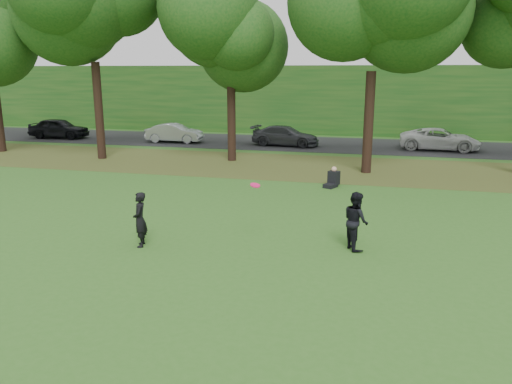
% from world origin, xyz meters
% --- Properties ---
extents(ground, '(120.00, 120.00, 0.00)m').
position_xyz_m(ground, '(0.00, 0.00, 0.00)').
color(ground, '#2D5B1C').
rests_on(ground, ground).
extents(leaf_litter, '(60.00, 7.00, 0.01)m').
position_xyz_m(leaf_litter, '(0.00, 13.00, 0.01)').
color(leaf_litter, '#4B3F1A').
rests_on(leaf_litter, ground).
extents(street, '(70.00, 7.00, 0.02)m').
position_xyz_m(street, '(0.00, 21.00, 0.01)').
color(street, black).
rests_on(street, ground).
extents(far_hedge, '(70.00, 3.00, 5.00)m').
position_xyz_m(far_hedge, '(0.00, 27.00, 2.50)').
color(far_hedge, '#134414').
rests_on(far_hedge, ground).
extents(player_left, '(0.53, 0.64, 1.50)m').
position_xyz_m(player_left, '(-1.64, 0.61, 0.75)').
color(player_left, black).
rests_on(player_left, ground).
extents(player_right, '(0.87, 0.95, 1.56)m').
position_xyz_m(player_right, '(4.01, 1.77, 0.78)').
color(player_right, black).
rests_on(player_right, ground).
extents(parked_cars, '(37.98, 3.20, 1.53)m').
position_xyz_m(parked_cars, '(1.63, 20.10, 0.69)').
color(parked_cars, black).
rests_on(parked_cars, street).
extents(frisbee, '(0.38, 0.38, 0.10)m').
position_xyz_m(frisbee, '(1.35, 1.41, 1.68)').
color(frisbee, '#DC1256').
rests_on(frisbee, ground).
extents(seated_person, '(0.66, 0.83, 0.83)m').
position_xyz_m(seated_person, '(2.75, 9.00, 0.31)').
color(seated_person, black).
rests_on(seated_person, ground).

